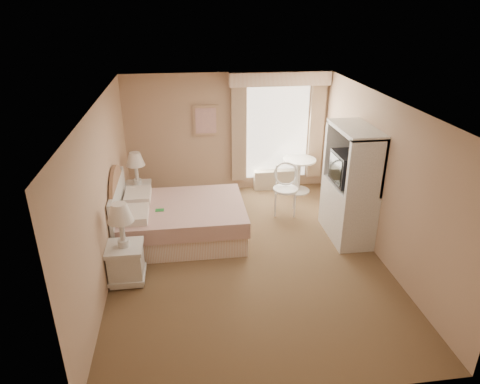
{
  "coord_description": "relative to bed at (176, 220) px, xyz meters",
  "views": [
    {
      "loc": [
        -0.91,
        -5.83,
        3.79
      ],
      "look_at": [
        -0.07,
        0.3,
        1.01
      ],
      "focal_mm": 32.0,
      "sensor_mm": 36.0,
      "label": 1
    }
  ],
  "objects": [
    {
      "name": "room",
      "position": [
        1.12,
        -0.74,
        0.9
      ],
      "size": [
        4.21,
        5.51,
        2.51
      ],
      "color": "brown",
      "rests_on": "ground"
    },
    {
      "name": "window",
      "position": [
        2.17,
        1.91,
        0.99
      ],
      "size": [
        2.05,
        0.22,
        2.51
      ],
      "color": "white",
      "rests_on": "room"
    },
    {
      "name": "framed_art",
      "position": [
        0.67,
        1.97,
        1.2
      ],
      "size": [
        0.52,
        0.04,
        0.62
      ],
      "color": "tan",
      "rests_on": "room"
    },
    {
      "name": "bed",
      "position": [
        0.0,
        0.0,
        0.0
      ],
      "size": [
        2.12,
        1.64,
        1.45
      ],
      "color": "#DEAF90",
      "rests_on": "room"
    },
    {
      "name": "nightstand_near",
      "position": [
        -0.72,
        -1.17,
        0.12
      ],
      "size": [
        0.51,
        0.51,
        1.24
      ],
      "color": "white",
      "rests_on": "room"
    },
    {
      "name": "nightstand_far",
      "position": [
        -0.72,
        1.17,
        0.1
      ],
      "size": [
        0.49,
        0.49,
        1.18
      ],
      "color": "white",
      "rests_on": "room"
    },
    {
      "name": "round_table",
      "position": [
        2.59,
        1.66,
        0.14
      ],
      "size": [
        0.7,
        0.7,
        0.74
      ],
      "color": "silver",
      "rests_on": "room"
    },
    {
      "name": "cafe_chair",
      "position": [
        2.09,
        0.76,
        0.22
      ],
      "size": [
        0.57,
        0.57,
        0.98
      ],
      "rotation": [
        0.0,
        0.0,
        -0.23
      ],
      "color": "silver",
      "rests_on": "room"
    },
    {
      "name": "armoire",
      "position": [
        2.93,
        -0.31,
        0.46
      ],
      "size": [
        0.59,
        1.18,
        1.96
      ],
      "color": "white",
      "rests_on": "room"
    }
  ]
}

